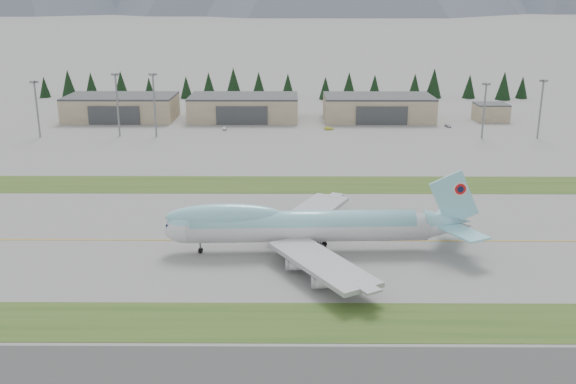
{
  "coord_description": "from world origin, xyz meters",
  "views": [
    {
      "loc": [
        6.58,
        -135.44,
        52.79
      ],
      "look_at": [
        5.62,
        11.44,
        8.0
      ],
      "focal_mm": 40.0,
      "sensor_mm": 36.0,
      "label": 1
    }
  ],
  "objects_px": {
    "hangar_right": "(378,108)",
    "hangar_left": "(122,107)",
    "hangar_center": "(244,107)",
    "boeing_747_freighter": "(304,225)",
    "service_vehicle_a": "(225,130)",
    "service_vehicle_b": "(329,130)",
    "service_vehicle_c": "(448,127)"
  },
  "relations": [
    {
      "from": "service_vehicle_c",
      "to": "boeing_747_freighter",
      "type": "bearing_deg",
      "value": -132.67
    },
    {
      "from": "service_vehicle_a",
      "to": "service_vehicle_b",
      "type": "height_order",
      "value": "service_vehicle_a"
    },
    {
      "from": "hangar_center",
      "to": "boeing_747_freighter",
      "type": "bearing_deg",
      "value": -81.19
    },
    {
      "from": "hangar_center",
      "to": "hangar_right",
      "type": "height_order",
      "value": "same"
    },
    {
      "from": "service_vehicle_b",
      "to": "service_vehicle_c",
      "type": "height_order",
      "value": "service_vehicle_b"
    },
    {
      "from": "boeing_747_freighter",
      "to": "hangar_center",
      "type": "relative_size",
      "value": 1.41
    },
    {
      "from": "boeing_747_freighter",
      "to": "hangar_left",
      "type": "relative_size",
      "value": 1.41
    },
    {
      "from": "boeing_747_freighter",
      "to": "hangar_left",
      "type": "xyz_separation_m",
      "value": [
        -79.2,
        156.19,
        -0.53
      ]
    },
    {
      "from": "hangar_right",
      "to": "service_vehicle_a",
      "type": "bearing_deg",
      "value": -159.89
    },
    {
      "from": "boeing_747_freighter",
      "to": "service_vehicle_c",
      "type": "height_order",
      "value": "boeing_747_freighter"
    },
    {
      "from": "service_vehicle_b",
      "to": "hangar_left",
      "type": "bearing_deg",
      "value": 65.42
    },
    {
      "from": "service_vehicle_a",
      "to": "service_vehicle_b",
      "type": "relative_size",
      "value": 1.03
    },
    {
      "from": "service_vehicle_a",
      "to": "hangar_center",
      "type": "bearing_deg",
      "value": 72.1
    },
    {
      "from": "boeing_747_freighter",
      "to": "service_vehicle_c",
      "type": "bearing_deg",
      "value": 63.1
    },
    {
      "from": "boeing_747_freighter",
      "to": "service_vehicle_b",
      "type": "bearing_deg",
      "value": 82.2
    },
    {
      "from": "boeing_747_freighter",
      "to": "hangar_left",
      "type": "height_order",
      "value": "boeing_747_freighter"
    },
    {
      "from": "hangar_left",
      "to": "hangar_center",
      "type": "relative_size",
      "value": 1.0
    },
    {
      "from": "hangar_right",
      "to": "service_vehicle_b",
      "type": "bearing_deg",
      "value": -134.54
    },
    {
      "from": "hangar_right",
      "to": "service_vehicle_c",
      "type": "distance_m",
      "value": 33.06
    },
    {
      "from": "service_vehicle_a",
      "to": "service_vehicle_c",
      "type": "relative_size",
      "value": 1.03
    },
    {
      "from": "service_vehicle_b",
      "to": "hangar_right",
      "type": "bearing_deg",
      "value": -54.72
    },
    {
      "from": "hangar_left",
      "to": "service_vehicle_b",
      "type": "xyz_separation_m",
      "value": [
        91.81,
        -23.57,
        -5.39
      ]
    },
    {
      "from": "hangar_left",
      "to": "service_vehicle_a",
      "type": "bearing_deg",
      "value": -26.48
    },
    {
      "from": "boeing_747_freighter",
      "to": "hangar_right",
      "type": "distance_m",
      "value": 160.24
    },
    {
      "from": "service_vehicle_b",
      "to": "hangar_center",
      "type": "bearing_deg",
      "value": 47.18
    },
    {
      "from": "hangar_center",
      "to": "hangar_right",
      "type": "bearing_deg",
      "value": 0.0
    },
    {
      "from": "boeing_747_freighter",
      "to": "service_vehicle_a",
      "type": "bearing_deg",
      "value": 100.64
    },
    {
      "from": "hangar_left",
      "to": "service_vehicle_c",
      "type": "bearing_deg",
      "value": -7.03
    },
    {
      "from": "hangar_left",
      "to": "service_vehicle_c",
      "type": "relative_size",
      "value": 12.39
    },
    {
      "from": "hangar_left",
      "to": "hangar_center",
      "type": "height_order",
      "value": "same"
    },
    {
      "from": "hangar_right",
      "to": "hangar_left",
      "type": "bearing_deg",
      "value": 180.0
    },
    {
      "from": "hangar_left",
      "to": "service_vehicle_b",
      "type": "height_order",
      "value": "hangar_left"
    }
  ]
}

